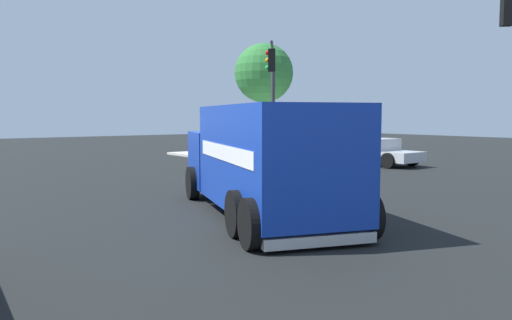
{
  "coord_description": "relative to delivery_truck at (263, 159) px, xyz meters",
  "views": [
    {
      "loc": [
        8.56,
        12.34,
        2.55
      ],
      "look_at": [
        1.12,
        2.36,
        1.47
      ],
      "focal_mm": 35.79,
      "sensor_mm": 36.0,
      "label": 1
    }
  ],
  "objects": [
    {
      "name": "pedestrian_near_corner",
      "position": [
        -10.42,
        -15.55,
        -0.42
      ],
      "size": [
        0.32,
        0.51,
        1.6
      ],
      "color": "#4C4C51",
      "rests_on": "sidewalk_corner_near"
    },
    {
      "name": "shade_tree_near",
      "position": [
        -13.26,
        -17.22,
        3.92
      ],
      "size": [
        3.94,
        3.94,
        7.23
      ],
      "color": "brown",
      "rests_on": "sidewalk_corner_near"
    },
    {
      "name": "ground_plane",
      "position": [
        -0.76,
        -2.2,
        -1.46
      ],
      "size": [
        100.0,
        100.0,
        0.0
      ],
      "primitive_type": "plane",
      "color": "black"
    },
    {
      "name": "sidewalk_corner_near",
      "position": [
        -13.19,
        -14.64,
        -1.39
      ],
      "size": [
        11.29,
        11.29,
        0.14
      ],
      "primitive_type": "cube",
      "color": "beige",
      "rests_on": "ground"
    },
    {
      "name": "pickup_silver",
      "position": [
        -12.88,
        -7.39,
        -0.73
      ],
      "size": [
        2.43,
        5.28,
        1.38
      ],
      "color": "#B7BABF",
      "rests_on": "ground"
    },
    {
      "name": "picket_fence_run",
      "position": [
        -13.19,
        -20.04,
        -0.84
      ],
      "size": [
        6.4,
        0.05,
        0.95
      ],
      "color": "white",
      "rests_on": "sidewalk_corner_near"
    },
    {
      "name": "delivery_truck",
      "position": [
        0.0,
        0.0,
        0.0
      ],
      "size": [
        4.99,
        8.11,
        2.79
      ],
      "color": "#1438AD",
      "rests_on": "ground"
    },
    {
      "name": "traffic_light_secondary",
      "position": [
        -7.28,
        -8.79,
        2.44
      ],
      "size": [
        2.66,
        3.19,
        5.72
      ],
      "color": "#38383D",
      "rests_on": "sidewalk_corner_near"
    }
  ]
}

